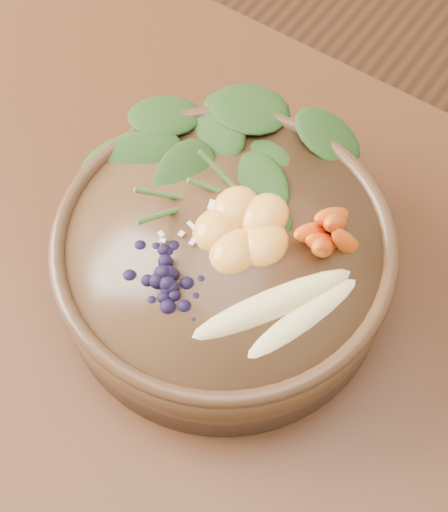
% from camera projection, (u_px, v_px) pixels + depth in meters
% --- Properties ---
extents(dining_table, '(1.60, 0.90, 0.75)m').
position_uv_depth(dining_table, '(122.00, 439.00, 0.67)').
color(dining_table, '#331C0C').
rests_on(dining_table, ground).
extents(stoneware_bowl, '(0.36, 0.36, 0.08)m').
position_uv_depth(stoneware_bowl, '(224.00, 262.00, 0.61)').
color(stoneware_bowl, '#4A311C').
rests_on(stoneware_bowl, dining_table).
extents(kale_heap, '(0.23, 0.22, 0.04)m').
position_uv_depth(kale_heap, '(252.00, 155.00, 0.59)').
color(kale_heap, '#234016').
rests_on(kale_heap, stoneware_bowl).
extents(carrot_cluster, '(0.08, 0.08, 0.08)m').
position_uv_depth(carrot_cluster, '(343.00, 211.00, 0.55)').
color(carrot_cluster, orange).
rests_on(carrot_cluster, stoneware_bowl).
extents(banana_halves, '(0.11, 0.15, 0.03)m').
position_uv_depth(banana_halves, '(290.00, 303.00, 0.53)').
color(banana_halves, '#E0CC84').
rests_on(banana_halves, stoneware_bowl).
extents(mandarin_cluster, '(0.11, 0.11, 0.03)m').
position_uv_depth(mandarin_cluster, '(243.00, 219.00, 0.57)').
color(mandarin_cluster, '#F19D36').
rests_on(mandarin_cluster, stoneware_bowl).
extents(blueberry_pile, '(0.16, 0.14, 0.04)m').
position_uv_depth(blueberry_pile, '(163.00, 264.00, 0.54)').
color(blueberry_pile, black).
rests_on(blueberry_pile, stoneware_bowl).
extents(coconut_flakes, '(0.11, 0.10, 0.01)m').
position_uv_depth(coconut_flakes, '(205.00, 249.00, 0.57)').
color(coconut_flakes, white).
rests_on(coconut_flakes, stoneware_bowl).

